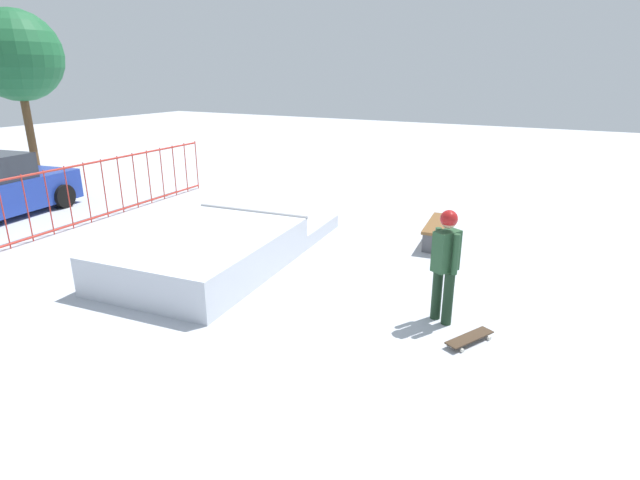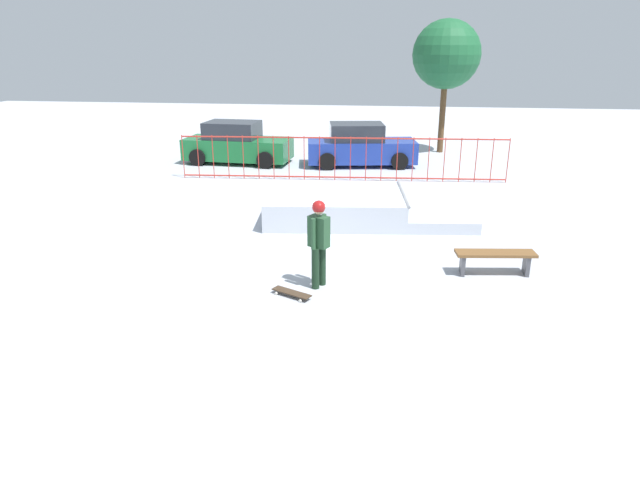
{
  "view_description": "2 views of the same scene",
  "coord_description": "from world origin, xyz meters",
  "px_view_note": "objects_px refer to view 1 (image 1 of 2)",
  "views": [
    {
      "loc": [
        -6.4,
        -5.06,
        3.56
      ],
      "look_at": [
        0.51,
        -1.3,
        0.9
      ],
      "focal_mm": 28.04,
      "sensor_mm": 36.0,
      "label": 1
    },
    {
      "loc": [
        1.7,
        -13.28,
        4.46
      ],
      "look_at": [
        0.42,
        -3.57,
        1.0
      ],
      "focal_mm": 31.31,
      "sensor_mm": 36.0,
      "label": 2
    }
  ],
  "objects_px": {
    "skateboard": "(470,338)",
    "distant_tree": "(16,56)",
    "skater": "(446,258)",
    "park_bench": "(437,228)",
    "skate_ramp": "(219,247)"
  },
  "relations": [
    {
      "from": "skate_ramp",
      "to": "distant_tree",
      "type": "distance_m",
      "value": 11.33
    },
    {
      "from": "skateboard",
      "to": "skate_ramp",
      "type": "bearing_deg",
      "value": 108.21
    },
    {
      "from": "distant_tree",
      "to": "skateboard",
      "type": "bearing_deg",
      "value": -103.84
    },
    {
      "from": "skate_ramp",
      "to": "skateboard",
      "type": "xyz_separation_m",
      "value": [
        -0.76,
        -5.02,
        -0.24
      ]
    },
    {
      "from": "park_bench",
      "to": "distant_tree",
      "type": "xyz_separation_m",
      "value": [
        -0.14,
        13.69,
        3.66
      ]
    },
    {
      "from": "park_bench",
      "to": "skateboard",
      "type": "bearing_deg",
      "value": -157.69
    },
    {
      "from": "skater",
      "to": "distant_tree",
      "type": "xyz_separation_m",
      "value": [
        3.33,
        14.77,
        3.01
      ]
    },
    {
      "from": "skater",
      "to": "skateboard",
      "type": "height_order",
      "value": "skater"
    },
    {
      "from": "skateboard",
      "to": "park_bench",
      "type": "xyz_separation_m",
      "value": [
        3.91,
        1.61,
        0.28
      ]
    },
    {
      "from": "skater",
      "to": "skateboard",
      "type": "relative_size",
      "value": 2.15
    },
    {
      "from": "skateboard",
      "to": "distant_tree",
      "type": "distance_m",
      "value": 16.24
    },
    {
      "from": "park_bench",
      "to": "distant_tree",
      "type": "height_order",
      "value": "distant_tree"
    },
    {
      "from": "skateboard",
      "to": "park_bench",
      "type": "bearing_deg",
      "value": 49.15
    },
    {
      "from": "skateboard",
      "to": "park_bench",
      "type": "relative_size",
      "value": 0.49
    },
    {
      "from": "skate_ramp",
      "to": "skateboard",
      "type": "distance_m",
      "value": 5.08
    }
  ]
}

